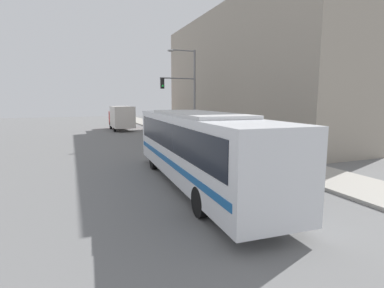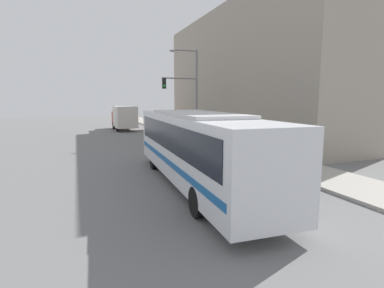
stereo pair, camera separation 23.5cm
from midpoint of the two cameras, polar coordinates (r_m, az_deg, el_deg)
ground_plane at (r=13.62m, az=1.25°, el=-7.52°), size 120.00×120.00×0.00m
sidewalk at (r=34.18m, az=-2.00°, el=2.22°), size 3.27×70.00×0.14m
building_facade at (r=30.73m, az=10.06°, el=12.72°), size 6.00×26.31×12.25m
city_bus at (r=12.88m, az=1.18°, el=0.03°), size 3.10×12.37×3.22m
delivery_truck at (r=38.34m, az=-12.65°, el=5.01°), size 2.38×6.51×2.96m
fire_hydrant at (r=20.42m, az=8.81°, el=-0.85°), size 0.23×0.32×0.71m
traffic_light_pole at (r=26.66m, az=-1.05°, el=8.88°), size 3.28×0.35×5.60m
parking_meter at (r=24.62m, az=3.22°, el=2.09°), size 0.14×0.14×1.33m
street_lamp at (r=27.27m, az=0.48°, el=10.67°), size 2.60×0.28×7.97m
pedestrian_near_corner at (r=28.53m, az=1.08°, el=3.00°), size 0.34×0.34×1.79m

